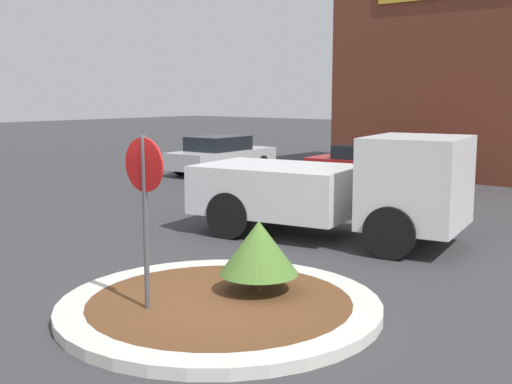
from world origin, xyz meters
TOP-DOWN VIEW (x-y plane):
  - ground_plane at (0.00, 0.00)m, footprint 120.00×120.00m
  - traffic_island at (0.00, 0.00)m, footprint 4.54×4.54m
  - stop_sign at (-0.53, -0.87)m, footprint 0.72×0.07m
  - island_shrub at (0.15, 0.68)m, footprint 1.16×1.16m
  - utility_truck at (-1.18, 4.91)m, footprint 5.95×3.18m
  - parked_sedan_red at (-4.53, 12.69)m, footprint 4.89×2.19m
  - parked_sedan_silver at (-10.79, 11.81)m, footprint 2.06×4.75m

SIDE VIEW (x-z plane):
  - ground_plane at x=0.00m, z-range 0.00..0.00m
  - traffic_island at x=0.00m, z-range 0.00..0.16m
  - parked_sedan_red at x=-4.53m, z-range 0.03..1.36m
  - parked_sedan_silver at x=-10.79m, z-range 0.00..1.45m
  - island_shrub at x=0.15m, z-range 0.29..1.35m
  - utility_truck at x=-1.18m, z-range -0.01..2.21m
  - stop_sign at x=-0.53m, z-range 0.49..2.98m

